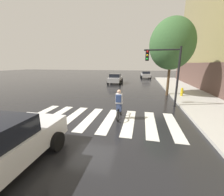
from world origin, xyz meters
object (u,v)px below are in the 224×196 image
Objects in this scene: street_tree_near at (172,44)px; fire_hydrant at (182,92)px; sedan_mid at (115,78)px; traffic_light_near at (166,67)px; sedan_far at (146,75)px; cyclist at (119,104)px.

fire_hydrant is at bearing -27.46° from street_tree_near.
sedan_mid reaches higher than fire_hydrant.
fire_hydrant is (2.10, 3.30, -2.33)m from traffic_light_near.
cyclist reaches higher than sedan_far.
sedan_far is at bearing 85.32° from cyclist.
traffic_light_near reaches higher than sedan_far.
fire_hydrant is (2.94, -17.74, -0.24)m from sedan_far.
traffic_light_near is 0.59× the size of street_tree_near.
sedan_mid is at bearing 101.57° from cyclist.
street_tree_near reaches higher than cyclist.
street_tree_near is (3.72, 6.93, 3.97)m from cyclist.
street_tree_near is (0.91, 3.92, 1.95)m from traffic_light_near.
cyclist reaches higher than sedan_mid.
sedan_far is at bearing 62.88° from sedan_mid.
sedan_far is 1.06× the size of traffic_light_near.
traffic_light_near is at bearing 46.98° from cyclist.
street_tree_near reaches higher than traffic_light_near.
cyclist is 2.19× the size of fire_hydrant.
sedan_far is 17.68m from street_tree_near.
fire_hydrant is (7.87, -8.12, -0.26)m from sedan_mid.
fire_hydrant is at bearing -45.92° from sedan_mid.
street_tree_near reaches higher than sedan_far.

